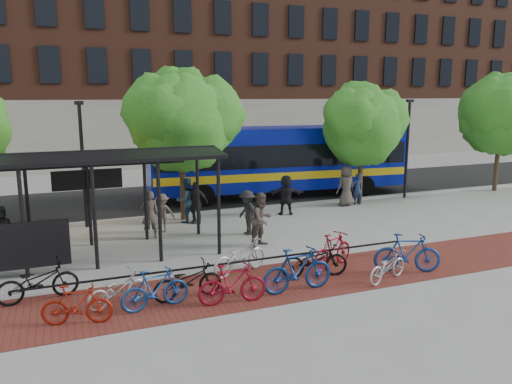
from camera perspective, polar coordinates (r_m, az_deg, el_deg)
name	(u,v)px	position (r m, az deg, el deg)	size (l,w,h in m)	color
ground	(277,232)	(19.96, 2.44, -4.55)	(160.00, 160.00, 0.00)	#9E9E99
asphalt_street	(217,195)	(27.25, -4.46, -0.30)	(160.00, 8.00, 0.01)	black
curb	(243,209)	(23.53, -1.55, -1.96)	(160.00, 0.25, 0.12)	#B7B7B2
brick_strip	(285,281)	(14.85, 3.29, -10.16)	(24.00, 3.00, 0.01)	maroon
bike_rack_rail	(233,277)	(15.17, -2.69, -9.68)	(12.00, 0.05, 0.95)	black
building_brick	(262,42)	(47.28, 0.64, 16.72)	(55.00, 14.00, 20.00)	brown
bus_shelter	(52,170)	(17.21, -22.33, 2.31)	(10.60, 3.07, 3.60)	black
tree_b	(183,117)	(21.48, -8.37, 8.53)	(5.15, 4.20, 6.47)	#382619
tree_c	(363,122)	(25.16, 12.18, 7.84)	(4.66, 3.80, 5.92)	#382619
tree_d	(502,111)	(31.07, 26.32, 8.30)	(5.39, 4.40, 6.55)	#382619
lamp_post_left	(83,161)	(21.30, -19.19, 3.39)	(0.35, 0.20, 5.12)	black
lamp_post_right	(407,146)	(27.17, 16.91, 5.07)	(0.35, 0.20, 5.12)	black
bus	(278,157)	(26.58, 2.58, 4.03)	(13.82, 4.16, 3.68)	#08169E
bike_0	(38,281)	(14.53, -23.67, -9.35)	(0.72, 2.05, 1.08)	black
bike_1	(77,305)	(12.80, -19.80, -12.02)	(0.47, 1.66, 1.00)	maroon
bike_2	(118,289)	(13.60, -15.53, -10.63)	(0.59, 1.68, 0.88)	#A4A5A7
bike_3	(155,289)	(13.12, -11.44, -10.82)	(0.50, 1.78, 1.07)	navy
bike_4	(188,281)	(13.60, -7.81, -10.05)	(0.66, 1.90, 1.00)	black
bike_5	(232,284)	(13.17, -2.71, -10.45)	(0.51, 1.82, 1.09)	maroon
bike_6	(240,256)	(15.30, -1.88, -7.38)	(0.71, 2.03, 1.06)	#B3B3B6
bike_7	(298,270)	(13.95, 4.78, -8.85)	(0.59, 2.10, 1.26)	navy
bike_8	(315,260)	(15.08, 6.71, -7.72)	(0.71, 2.03, 1.07)	black
bike_9	(333,250)	(15.97, 8.76, -6.58)	(0.53, 1.88, 1.13)	maroon
bike_10	(387,266)	(15.22, 14.78, -8.18)	(0.60, 1.71, 0.90)	#ADACAF
bike_11	(407,253)	(16.05, 16.91, -6.68)	(0.58, 2.04, 1.22)	navy
pedestrian_0	(1,229)	(19.20, -27.11, -3.83)	(0.82, 0.53, 1.68)	black
pedestrian_1	(150,215)	(19.27, -12.03, -2.53)	(0.67, 0.44, 1.84)	#484039
pedestrian_2	(186,200)	(21.38, -7.96, -0.94)	(0.93, 0.72, 1.91)	#223B4F
pedestrian_3	(162,213)	(20.04, -10.66, -2.37)	(1.00, 0.58, 1.55)	brown
pedestrian_4	(196,202)	(21.19, -6.90, -1.20)	(1.05, 0.44, 1.79)	black
pedestrian_5	(286,195)	(22.59, 3.44, -0.33)	(1.69, 0.54, 1.82)	black
pedestrian_6	(346,186)	(24.73, 10.27, 0.69)	(0.96, 0.63, 1.97)	#443E37
pedestrian_7	(357,189)	(25.15, 11.51, 0.35)	(0.57, 0.38, 1.57)	#202B4B
pedestrian_8	(262,219)	(17.88, 0.69, -3.15)	(0.95, 0.74, 1.96)	#4E403A
pedestrian_9	(247,213)	(19.34, -1.01, -2.37)	(1.13, 0.65, 1.75)	black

